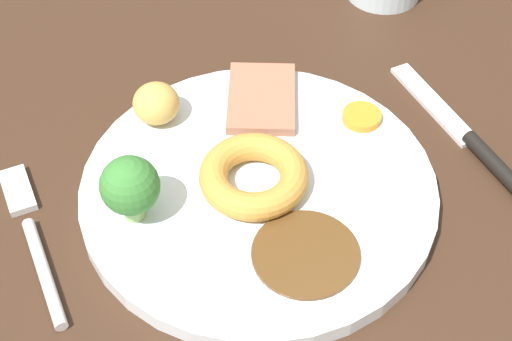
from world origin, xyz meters
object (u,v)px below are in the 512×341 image
Objects in this scene: yorkshire_pudding at (253,175)px; roast_potato_left at (156,103)px; meat_slice_main at (262,98)px; fork at (32,236)px; knife at (475,145)px; carrot_coin_front at (362,117)px; broccoli_floret at (130,187)px; dinner_plate at (256,186)px.

roast_potato_left is at bearing 110.92° from yorkshire_pudding.
meat_slice_main is at bearing 59.78° from yorkshire_pudding.
knife reaches higher than fork.
carrot_coin_front is 0.59× the size of broccoli_floret.
broccoli_floret reaches higher than fork.
fork is at bearing -152.36° from roast_potato_left.
dinner_plate is at bearing -119.22° from meat_slice_main.
dinner_plate is 10.67cm from carrot_coin_front.
yorkshire_pudding is at bearing 80.22° from knife.
meat_slice_main is 0.99× the size of yorkshire_pudding.
carrot_coin_front is at bearing -90.29° from fork.
yorkshire_pudding is (-0.40, -0.39, 1.76)cm from dinner_plate.
dinner_plate is 7.14× the size of roast_potato_left.
roast_potato_left is 0.20× the size of knife.
roast_potato_left is 0.70× the size of broccoli_floret.
yorkshire_pudding reaches higher than carrot_coin_front.
knife is (26.84, -4.39, -4.01)cm from broccoli_floret.
carrot_coin_front is (14.56, -7.34, -1.30)cm from roast_potato_left.
roast_potato_left is 0.24× the size of fork.
broccoli_floret is (-9.24, 0.78, 3.76)cm from dinner_plate.
meat_slice_main is 21.06cm from fork.
broccoli_floret reaches higher than knife.
carrot_coin_front is at bearing 12.72° from yorkshire_pudding.
meat_slice_main is 0.52× the size of fork.
carrot_coin_front is 0.20× the size of fork.
roast_potato_left reaches higher than yorkshire_pudding.
meat_slice_main is at bearing -75.93° from fork.
yorkshire_pudding is at bearing -167.28° from carrot_coin_front.
carrot_coin_front is (10.82, 2.44, -0.74)cm from yorkshire_pudding.
knife is at bearing -38.26° from carrot_coin_front.
meat_slice_main reaches higher than fork.
fork is 34.58cm from knife.
dinner_plate is 16.61cm from fork.
meat_slice_main reaches higher than carrot_coin_front.
meat_slice_main is 2.15× the size of roast_potato_left.
carrot_coin_front is at bearing 52.11° from knife.
meat_slice_main is 9.14cm from yorkshire_pudding.
yorkshire_pudding reaches higher than dinner_plate.
carrot_coin_front is at bearing 11.13° from dinner_plate.
roast_potato_left is 1.19× the size of carrot_coin_front.
broccoli_floret is at bearing 175.19° from dinner_plate.
yorkshire_pudding is 2.58× the size of carrot_coin_front.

